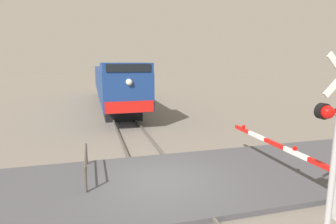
{
  "coord_description": "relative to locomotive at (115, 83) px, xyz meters",
  "views": [
    {
      "loc": [
        -2.05,
        -8.22,
        3.93
      ],
      "look_at": [
        0.91,
        2.49,
        1.9
      ],
      "focal_mm": 30.1,
      "sensor_mm": 36.0,
      "label": 1
    }
  ],
  "objects": [
    {
      "name": "locomotive",
      "position": [
        0.0,
        0.0,
        0.0
      ],
      "size": [
        2.85,
        19.11,
        3.8
      ],
      "color": "black",
      "rests_on": "ground_plane"
    },
    {
      "name": "rail_track_left",
      "position": [
        -0.72,
        -16.34,
        -1.95
      ],
      "size": [
        0.08,
        80.0,
        0.15
      ],
      "primitive_type": "cube",
      "color": "#59544C",
      "rests_on": "ground_plane"
    },
    {
      "name": "crossing_gate",
      "position": [
        3.88,
        -18.73,
        -1.17
      ],
      "size": [
        0.36,
        5.97,
        1.37
      ],
      "color": "silver",
      "rests_on": "ground_plane"
    },
    {
      "name": "rail_track_right",
      "position": [
        0.72,
        -16.34,
        -1.95
      ],
      "size": [
        0.08,
        80.0,
        0.15
      ],
      "primitive_type": "cube",
      "color": "#59544C",
      "rests_on": "ground_plane"
    },
    {
      "name": "ground_plane",
      "position": [
        0.0,
        -16.34,
        -2.02
      ],
      "size": [
        160.0,
        160.0,
        0.0
      ],
      "primitive_type": "plane",
      "color": "slate"
    },
    {
      "name": "guard_railing",
      "position": [
        -2.31,
        -15.39,
        -1.41
      ],
      "size": [
        0.08,
        2.44,
        0.95
      ],
      "color": "#4C4742",
      "rests_on": "ground_plane"
    },
    {
      "name": "road_surface",
      "position": [
        0.0,
        -16.34,
        -1.94
      ],
      "size": [
        36.0,
        4.9,
        0.16
      ],
      "primitive_type": "cube",
      "color": "#47474C",
      "rests_on": "ground_plane"
    }
  ]
}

